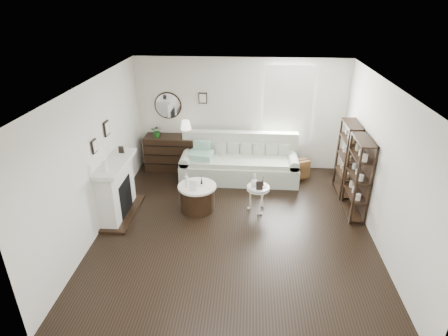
# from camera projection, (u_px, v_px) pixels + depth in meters

# --- Properties ---
(room) EXTENTS (5.50, 5.50, 5.50)m
(room) POSITION_uv_depth(u_px,v_px,m) (272.00, 106.00, 8.79)
(room) COLOR black
(room) RESTS_ON ground
(fireplace) EXTENTS (0.50, 1.40, 1.84)m
(fireplace) POSITION_uv_depth(u_px,v_px,m) (117.00, 190.00, 7.27)
(fireplace) COLOR silver
(fireplace) RESTS_ON ground
(shelf_unit_far) EXTENTS (0.30, 0.80, 1.60)m
(shelf_unit_far) POSITION_uv_depth(u_px,v_px,m) (347.00, 159.00, 7.99)
(shelf_unit_far) COLOR black
(shelf_unit_far) RESTS_ON ground
(shelf_unit_near) EXTENTS (0.30, 0.80, 1.60)m
(shelf_unit_near) POSITION_uv_depth(u_px,v_px,m) (358.00, 178.00, 7.18)
(shelf_unit_near) COLOR black
(shelf_unit_near) RESTS_ON ground
(sofa) EXTENTS (2.72, 0.94, 1.06)m
(sofa) POSITION_uv_depth(u_px,v_px,m) (239.00, 164.00, 8.81)
(sofa) COLOR #ACB5A1
(sofa) RESTS_ON ground
(quilt) EXTENTS (0.61, 0.53, 0.14)m
(quilt) POSITION_uv_depth(u_px,v_px,m) (201.00, 155.00, 8.63)
(quilt) COLOR #228056
(quilt) RESTS_ON sofa
(suitcase) EXTENTS (0.70, 0.47, 0.44)m
(suitcase) POSITION_uv_depth(u_px,v_px,m) (295.00, 170.00, 8.83)
(suitcase) COLOR brown
(suitcase) RESTS_ON ground
(dresser) EXTENTS (1.28, 0.55, 0.85)m
(dresser) POSITION_uv_depth(u_px,v_px,m) (172.00, 153.00, 9.23)
(dresser) COLOR black
(dresser) RESTS_ON ground
(table_lamp) EXTENTS (0.29, 0.29, 0.41)m
(table_lamp) POSITION_uv_depth(u_px,v_px,m) (186.00, 129.00, 8.94)
(table_lamp) COLOR #F6E4CF
(table_lamp) RESTS_ON dresser
(potted_plant) EXTENTS (0.29, 0.26, 0.30)m
(potted_plant) POSITION_uv_depth(u_px,v_px,m) (157.00, 131.00, 8.96)
(potted_plant) COLOR #195418
(potted_plant) RESTS_ON dresser
(drum_table) EXTENTS (0.77, 0.77, 0.53)m
(drum_table) POSITION_uv_depth(u_px,v_px,m) (197.00, 197.00, 7.57)
(drum_table) COLOR black
(drum_table) RESTS_ON ground
(pedestal_table) EXTENTS (0.46, 0.46, 0.55)m
(pedestal_table) POSITION_uv_depth(u_px,v_px,m) (258.00, 189.00, 7.41)
(pedestal_table) COLOR silver
(pedestal_table) RESTS_ON ground
(eiffel_drum) EXTENTS (0.12, 0.12, 0.18)m
(eiffel_drum) POSITION_uv_depth(u_px,v_px,m) (202.00, 180.00, 7.46)
(eiffel_drum) COLOR black
(eiffel_drum) RESTS_ON drum_table
(bottle_drum) EXTENTS (0.07, 0.07, 0.31)m
(bottle_drum) POSITION_uv_depth(u_px,v_px,m) (186.00, 180.00, 7.33)
(bottle_drum) COLOR silver
(bottle_drum) RESTS_ON drum_table
(card_frame_drum) EXTENTS (0.15, 0.06, 0.19)m
(card_frame_drum) POSITION_uv_depth(u_px,v_px,m) (193.00, 186.00, 7.25)
(card_frame_drum) COLOR silver
(card_frame_drum) RESTS_ON drum_table
(eiffel_ped) EXTENTS (0.12, 0.12, 0.19)m
(eiffel_ped) POSITION_uv_depth(u_px,v_px,m) (263.00, 182.00, 7.37)
(eiffel_ped) COLOR black
(eiffel_ped) RESTS_ON pedestal_table
(flask_ped) EXTENTS (0.15, 0.15, 0.27)m
(flask_ped) POSITION_uv_depth(u_px,v_px,m) (254.00, 180.00, 7.35)
(flask_ped) COLOR silver
(flask_ped) RESTS_ON pedestal_table
(card_frame_ped) EXTENTS (0.13, 0.06, 0.17)m
(card_frame_ped) POSITION_uv_depth(u_px,v_px,m) (259.00, 186.00, 7.24)
(card_frame_ped) COLOR black
(card_frame_ped) RESTS_ON pedestal_table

